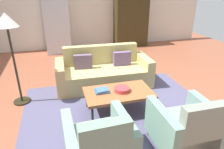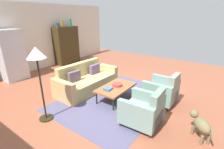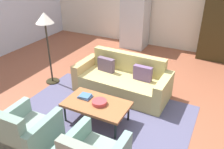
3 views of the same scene
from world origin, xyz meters
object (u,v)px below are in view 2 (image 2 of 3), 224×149
(fruit_bowl, at_px, (117,85))
(floor_lamp, at_px, (37,60))
(refrigerator, at_px, (11,55))
(dog, at_px, (201,124))
(armchair_right, at_px, (163,91))
(armchair_left, at_px, (145,111))
(book_stack, at_px, (108,89))
(cabinet, at_px, (67,45))
(vase_small, at_px, (70,22))
(coffee_table, at_px, (116,88))
(vase_round, at_px, (62,23))
(couch, at_px, (86,81))
(vase_tall, at_px, (58,25))

(fruit_bowl, distance_m, floor_lamp, 2.23)
(refrigerator, xyz_separation_m, dog, (0.54, -6.31, -0.61))
(dog, bearing_deg, refrigerator, 52.42)
(armchair_right, bearing_deg, dog, -130.36)
(armchair_left, distance_m, book_stack, 1.27)
(cabinet, xyz_separation_m, vase_small, (0.35, -0.00, 1.07))
(armchair_right, height_order, book_stack, armchair_right)
(armchair_right, distance_m, vase_small, 5.78)
(armchair_right, height_order, fruit_bowl, armchair_right)
(armchair_right, bearing_deg, coffee_table, 118.06)
(vase_round, bearing_deg, coffee_table, -111.28)
(couch, height_order, floor_lamp, floor_lamp)
(coffee_table, distance_m, floor_lamp, 2.21)
(coffee_table, distance_m, armchair_left, 1.31)
(coffee_table, distance_m, armchair_right, 1.31)
(couch, distance_m, vase_small, 4.02)
(couch, height_order, vase_tall, vase_tall)
(coffee_table, relative_size, armchair_right, 1.36)
(armchair_right, distance_m, dog, 1.44)
(armchair_right, bearing_deg, vase_round, 80.03)
(armchair_right, distance_m, fruit_bowl, 1.29)
(vase_round, bearing_deg, refrigerator, -177.73)
(armchair_left, height_order, book_stack, armchair_left)
(couch, xyz_separation_m, vase_round, (1.62, 2.98, 1.66))
(armchair_right, relative_size, vase_small, 2.61)
(vase_round, bearing_deg, fruit_bowl, -110.50)
(floor_lamp, bearing_deg, fruit_bowl, -24.10)
(book_stack, bearing_deg, cabinet, 63.37)
(coffee_table, xyz_separation_m, fruit_bowl, (0.06, 0.00, 0.07))
(vase_round, bearing_deg, couch, -118.53)
(armchair_left, xyz_separation_m, floor_lamp, (-1.15, 1.98, 1.10))
(armchair_right, xyz_separation_m, dog, (-0.95, -1.08, -0.03))
(vase_round, height_order, vase_small, vase_small)
(couch, bearing_deg, armchair_left, 77.34)
(coffee_table, bearing_deg, vase_round, 68.72)
(coffee_table, height_order, vase_small, vase_small)
(couch, bearing_deg, dog, 85.77)
(book_stack, relative_size, floor_lamp, 0.14)
(armchair_left, height_order, dog, armchair_left)
(armchair_right, height_order, floor_lamp, floor_lamp)
(cabinet, height_order, floor_lamp, cabinet)
(book_stack, bearing_deg, floor_lamp, 153.03)
(fruit_bowl, relative_size, vase_tall, 1.49)
(armchair_left, bearing_deg, dog, -79.21)
(armchair_left, height_order, vase_round, vase_round)
(book_stack, bearing_deg, vase_tall, 67.98)
(armchair_left, bearing_deg, vase_round, 65.42)
(coffee_table, distance_m, vase_tall, 4.64)
(floor_lamp, bearing_deg, refrigerator, 75.19)
(vase_tall, xyz_separation_m, floor_lamp, (-3.12, -3.35, -0.45))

